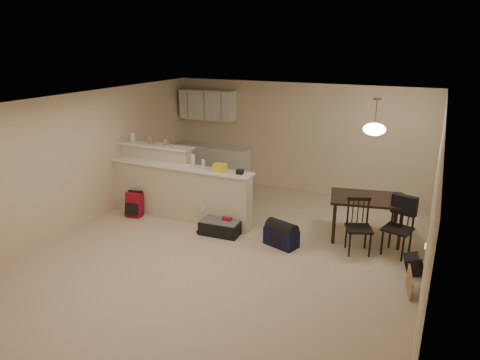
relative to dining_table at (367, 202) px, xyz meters
The scene contains 21 objects.
room 2.55m from the dining_table, 142.50° to the right, with size 7.00×7.02×2.50m.
breakfast_bar 3.77m from the dining_table, behind, with size 3.08×0.58×1.39m.
upper_cabinets 4.71m from the dining_table, 156.61° to the left, with size 1.40×0.34×0.70m, color white.
kitchen_counter 4.32m from the dining_table, 157.14° to the left, with size 1.80×0.60×0.90m, color white.
thermostat 1.30m from the dining_table, ahead, with size 0.02×0.12×0.12m, color beige.
jar 4.79m from the dining_table, behind, with size 0.10×0.10×0.20m, color silver.
cereal_box 4.35m from the dining_table, behind, with size 0.10×0.07×0.16m, color #A58155.
small_box 3.99m from the dining_table, behind, with size 0.08×0.06×0.12m, color #A58155.
bottle_a 3.25m from the dining_table, 168.95° to the right, with size 0.07×0.07×0.26m, color silver.
bottle_b 3.03m from the dining_table, 168.14° to the right, with size 0.06×0.06×0.18m, color silver.
bag_lump 2.69m from the dining_table, 166.57° to the right, with size 0.22×0.18×0.14m, color #A58155.
pouch 2.30m from the dining_table, 164.20° to the right, with size 0.12×0.10×0.08m, color #A58155.
dining_table is the anchor object (origin of this frame).
pendant_lamp 1.30m from the dining_table, 26.57° to the left, with size 0.36×0.36×0.62m.
dining_chair_near 0.64m from the dining_table, 91.09° to the right, with size 0.40×0.38×0.92m, color black, non-canonical shape.
dining_chair_far 0.73m from the dining_table, 35.51° to the right, with size 0.42×0.40×0.97m, color black, non-canonical shape.
suitcase 2.64m from the dining_table, 159.47° to the right, with size 0.72×0.47×0.24m, color black.
red_backpack 4.49m from the dining_table, 168.33° to the right, with size 0.32×0.20×0.48m, color maroon.
navy_duffel 1.63m from the dining_table, 143.99° to the right, with size 0.57×0.31×0.31m, color #111034.
black_daypack 1.37m from the dining_table, 45.91° to the right, with size 0.30×0.21×0.27m, color black.
cardboard_sheet 1.86m from the dining_table, 60.64° to the right, with size 0.44×0.02×0.34m, color #A58155.
Camera 1 is at (2.93, -5.74, 3.36)m, focal length 32.00 mm.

